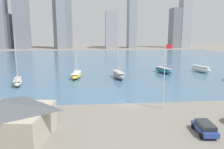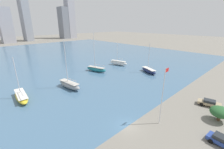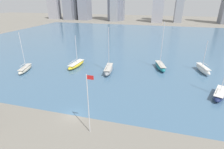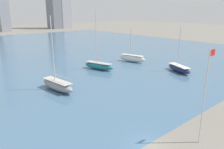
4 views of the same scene
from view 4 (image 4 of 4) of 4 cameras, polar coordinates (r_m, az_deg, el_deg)
ground_plane at (r=27.10m, az=9.17°, el=-17.74°), size 500.00×500.00×0.00m
flag_pole at (r=26.59m, az=23.08°, el=-4.76°), size 1.24×0.14×11.26m
sailboat_navy at (r=58.66m, az=17.09°, el=1.55°), size 5.47×8.85×11.33m
sailboat_white at (r=67.59m, az=5.30°, el=4.26°), size 4.05×9.00×10.16m
sailboat_gray at (r=44.26m, az=-14.09°, el=-2.66°), size 3.50×9.40×14.29m
sailboat_teal at (r=58.63m, az=-3.49°, el=2.35°), size 4.74×9.38×15.35m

